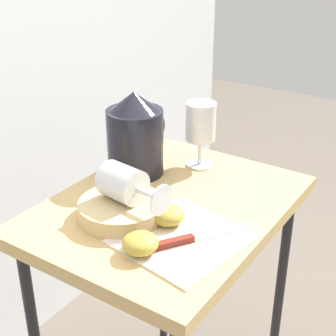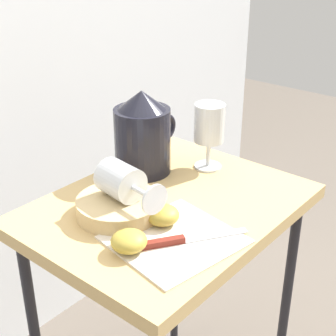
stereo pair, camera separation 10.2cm
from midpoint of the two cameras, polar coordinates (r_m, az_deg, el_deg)
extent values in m
cube|color=tan|center=(1.06, -2.75, -4.68)|extent=(0.57, 0.44, 0.03)
cylinder|color=black|center=(1.37, 10.27, -14.77)|extent=(0.02, 0.02, 0.66)
cylinder|color=black|center=(1.51, -2.52, -9.99)|extent=(0.02, 0.02, 0.66)
cube|color=silver|center=(0.94, -1.45, -8.10)|extent=(0.25, 0.24, 0.00)
cylinder|color=tan|center=(1.00, -8.21, -4.75)|extent=(0.17, 0.17, 0.03)
cylinder|color=black|center=(1.15, -6.25, 2.87)|extent=(0.13, 0.13, 0.15)
cylinder|color=#B23819|center=(1.17, -6.18, 1.49)|extent=(0.12, 0.12, 0.08)
cone|color=black|center=(1.12, -6.49, 7.50)|extent=(0.11, 0.11, 0.04)
torus|color=black|center=(1.21, -3.79, 4.50)|extent=(0.07, 0.01, 0.07)
cylinder|color=silver|center=(1.21, 1.19, 0.34)|extent=(0.06, 0.06, 0.00)
cylinder|color=silver|center=(1.20, 1.20, 1.82)|extent=(0.01, 0.01, 0.06)
cylinder|color=silver|center=(1.17, 1.24, 5.24)|extent=(0.07, 0.07, 0.09)
cylinder|color=#B23819|center=(1.17, 1.23, 4.34)|extent=(0.06, 0.06, 0.04)
cylinder|color=silver|center=(0.99, -8.13, -1.77)|extent=(0.08, 0.09, 0.07)
cylinder|color=silver|center=(0.94, -5.29, -3.09)|extent=(0.02, 0.06, 0.01)
cylinder|color=silver|center=(0.92, -3.90, -3.73)|extent=(0.06, 0.01, 0.06)
ellipsoid|color=#B29938|center=(0.89, -6.48, -8.56)|extent=(0.07, 0.07, 0.04)
ellipsoid|color=#B29938|center=(0.97, -3.06, -5.42)|extent=(0.07, 0.07, 0.04)
cube|color=silver|center=(0.95, 3.17, -7.36)|extent=(0.11, 0.08, 0.00)
cube|color=maroon|center=(0.91, -2.77, -8.54)|extent=(0.08, 0.06, 0.01)
camera|label=1|loc=(0.05, -92.86, -1.39)|focal=53.86mm
camera|label=2|loc=(0.05, 87.14, 1.39)|focal=53.86mm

